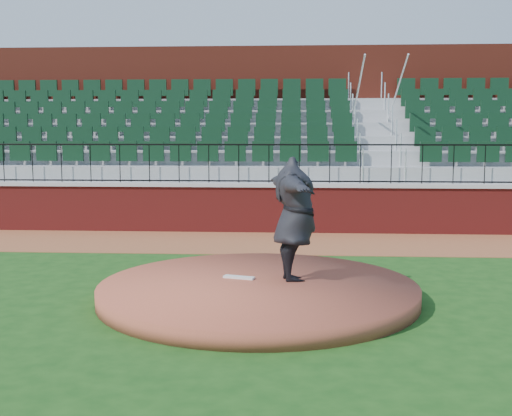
# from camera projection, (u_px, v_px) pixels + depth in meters

# --- Properties ---
(ground) EXTENTS (90.00, 90.00, 0.00)m
(ground) POSITION_uv_depth(u_px,v_px,m) (250.00, 302.00, 10.10)
(ground) COLOR #164012
(ground) RESTS_ON ground
(warning_track) EXTENTS (34.00, 3.20, 0.01)m
(warning_track) POSITION_uv_depth(u_px,v_px,m) (266.00, 242.00, 15.45)
(warning_track) COLOR brown
(warning_track) RESTS_ON ground
(field_wall) EXTENTS (34.00, 0.35, 1.20)m
(field_wall) POSITION_uv_depth(u_px,v_px,m) (269.00, 209.00, 16.97)
(field_wall) COLOR maroon
(field_wall) RESTS_ON ground
(wall_cap) EXTENTS (34.00, 0.45, 0.10)m
(wall_cap) POSITION_uv_depth(u_px,v_px,m) (269.00, 185.00, 16.89)
(wall_cap) COLOR #B7B7B7
(wall_cap) RESTS_ON field_wall
(wall_railing) EXTENTS (34.00, 0.05, 1.00)m
(wall_railing) POSITION_uv_depth(u_px,v_px,m) (269.00, 164.00, 16.82)
(wall_railing) COLOR black
(wall_railing) RESTS_ON wall_cap
(seating_stands) EXTENTS (34.00, 5.10, 4.60)m
(seating_stands) POSITION_uv_depth(u_px,v_px,m) (273.00, 143.00, 19.46)
(seating_stands) COLOR gray
(seating_stands) RESTS_ON ground
(concourse_wall) EXTENTS (34.00, 0.50, 5.50)m
(concourse_wall) POSITION_uv_depth(u_px,v_px,m) (276.00, 128.00, 22.18)
(concourse_wall) COLOR maroon
(concourse_wall) RESTS_ON ground
(pitchers_mound) EXTENTS (5.06, 5.06, 0.25)m
(pitchers_mound) POSITION_uv_depth(u_px,v_px,m) (258.00, 291.00, 10.27)
(pitchers_mound) COLOR brown
(pitchers_mound) RESTS_ON ground
(pitching_rubber) EXTENTS (0.53, 0.27, 0.03)m
(pitching_rubber) POSITION_uv_depth(u_px,v_px,m) (239.00, 277.00, 10.60)
(pitching_rubber) COLOR silver
(pitching_rubber) RESTS_ON pitchers_mound
(pitcher) EXTENTS (1.18, 2.55, 2.01)m
(pitcher) POSITION_uv_depth(u_px,v_px,m) (294.00, 219.00, 10.35)
(pitcher) COLOR black
(pitcher) RESTS_ON pitchers_mound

